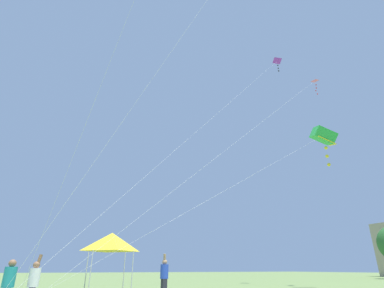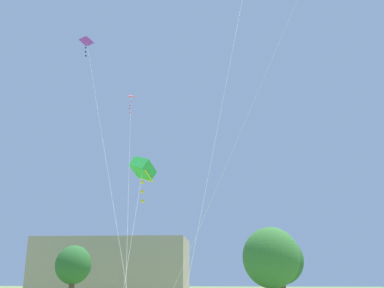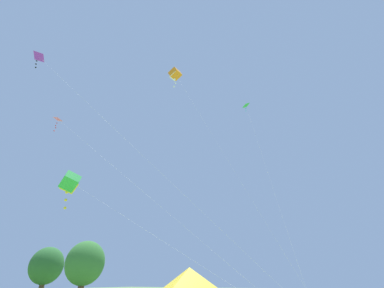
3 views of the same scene
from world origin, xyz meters
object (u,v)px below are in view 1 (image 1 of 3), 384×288
person_blue_shirt (164,275)px  kite_purple_delta_0 (277,62)px  person_teal_shirt (8,284)px  person_white_shirt (33,283)px  kite_pink_delta_3 (313,83)px  festival_tent (111,242)px  kite_green_box_2 (323,136)px

person_blue_shirt → kite_purple_delta_0: size_ratio=0.09×
person_teal_shirt → kite_purple_delta_0: (-9.03, 20.58, 21.57)m
person_blue_shirt → kite_purple_delta_0: 26.12m
person_white_shirt → kite_pink_delta_3: kite_pink_delta_3 is taller
festival_tent → kite_purple_delta_0: bearing=96.0°
festival_tent → kite_purple_delta_0: kite_purple_delta_0 is taller
festival_tent → kite_purple_delta_0: (-1.71, 16.30, 19.63)m
person_teal_shirt → kite_green_box_2: 21.96m
festival_tent → person_blue_shirt: festival_tent is taller
person_white_shirt → kite_pink_delta_3: 26.48m
person_teal_shirt → person_white_shirt: person_white_shirt is taller
festival_tent → person_blue_shirt: bearing=34.2°
person_blue_shirt → person_teal_shirt: 7.66m
kite_pink_delta_3 → person_teal_shirt: bearing=-76.4°
festival_tent → kite_pink_delta_3: kite_pink_delta_3 is taller
person_blue_shirt → kite_green_box_2: (0.40, 12.64, 9.92)m
person_teal_shirt → kite_green_box_2: size_ratio=0.08×
person_white_shirt → kite_pink_delta_3: (-4.54, 20.23, 16.46)m
person_teal_shirt → kite_pink_delta_3: 27.11m
kite_purple_delta_0 → kite_green_box_2: bearing=-14.2°
kite_green_box_2 → kite_pink_delta_3: size_ratio=0.94×
kite_green_box_2 → kite_pink_delta_3: (-1.51, 1.73, 6.42)m
kite_green_box_2 → kite_pink_delta_3: kite_pink_delta_3 is taller
kite_purple_delta_0 → kite_pink_delta_3: size_ratio=1.08×
person_blue_shirt → person_teal_shirt: size_ratio=1.28×
kite_purple_delta_0 → kite_pink_delta_3: bearing=5.1°
festival_tent → person_white_shirt: festival_tent is taller
festival_tent → person_white_shirt: (6.79, -3.58, -1.93)m
person_white_shirt → kite_green_box_2: 21.27m
kite_purple_delta_0 → kite_pink_delta_3: 6.47m
person_blue_shirt → festival_tent: bearing=-100.2°
person_white_shirt → person_blue_shirt: bearing=62.6°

